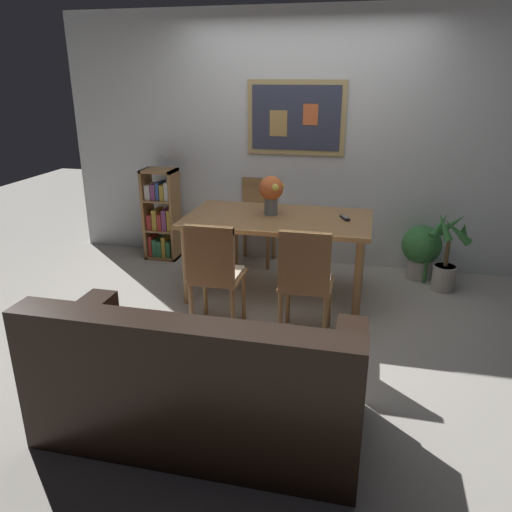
# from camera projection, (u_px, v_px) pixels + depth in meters

# --- Properties ---
(ground_plane) EXTENTS (12.00, 12.00, 0.00)m
(ground_plane) POSITION_uv_depth(u_px,v_px,m) (274.00, 315.00, 4.31)
(ground_plane) COLOR #B7B2A8
(wall_back_with_painting) EXTENTS (5.20, 0.14, 2.60)m
(wall_back_with_painting) POSITION_uv_depth(u_px,v_px,m) (303.00, 141.00, 5.20)
(wall_back_with_painting) COLOR silver
(wall_back_with_painting) RESTS_ON ground_plane
(dining_table) EXTENTS (1.66, 0.94, 0.75)m
(dining_table) POSITION_uv_depth(u_px,v_px,m) (278.00, 226.00, 4.52)
(dining_table) COLOR #9E7042
(dining_table) RESTS_ON ground_plane
(dining_chair_near_left) EXTENTS (0.40, 0.41, 0.91)m
(dining_chair_near_left) POSITION_uv_depth(u_px,v_px,m) (214.00, 269.00, 3.88)
(dining_chair_near_left) COLOR #9E7042
(dining_chair_near_left) RESTS_ON ground_plane
(dining_chair_far_left) EXTENTS (0.40, 0.41, 0.91)m
(dining_chair_far_left) POSITION_uv_depth(u_px,v_px,m) (257.00, 214.00, 5.41)
(dining_chair_far_left) COLOR #9E7042
(dining_chair_far_left) RESTS_ON ground_plane
(dining_chair_near_right) EXTENTS (0.40, 0.41, 0.91)m
(dining_chair_near_right) POSITION_uv_depth(u_px,v_px,m) (306.00, 276.00, 3.74)
(dining_chair_near_right) COLOR #9E7042
(dining_chair_near_right) RESTS_ON ground_plane
(leather_couch) EXTENTS (1.80, 0.84, 0.84)m
(leather_couch) POSITION_uv_depth(u_px,v_px,m) (200.00, 385.00, 2.80)
(leather_couch) COLOR black
(leather_couch) RESTS_ON ground_plane
(bookshelf) EXTENTS (0.36, 0.28, 1.00)m
(bookshelf) POSITION_uv_depth(u_px,v_px,m) (162.00, 217.00, 5.53)
(bookshelf) COLOR #9E7042
(bookshelf) RESTS_ON ground_plane
(potted_ivy) EXTENTS (0.39, 0.39, 0.62)m
(potted_ivy) POSITION_uv_depth(u_px,v_px,m) (421.00, 249.00, 5.00)
(potted_ivy) COLOR #B2ADA3
(potted_ivy) RESTS_ON ground_plane
(potted_palm) EXTENTS (0.38, 0.41, 0.78)m
(potted_palm) POSITION_uv_depth(u_px,v_px,m) (447.00, 257.00, 4.70)
(potted_palm) COLOR #B2ADA3
(potted_palm) RESTS_ON ground_plane
(flower_vase) EXTENTS (0.23, 0.22, 0.35)m
(flower_vase) POSITION_uv_depth(u_px,v_px,m) (271.00, 191.00, 4.50)
(flower_vase) COLOR slate
(flower_vase) RESTS_ON dining_table
(tv_remote) EXTENTS (0.10, 0.16, 0.02)m
(tv_remote) POSITION_uv_depth(u_px,v_px,m) (345.00, 218.00, 4.42)
(tv_remote) COLOR black
(tv_remote) RESTS_ON dining_table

